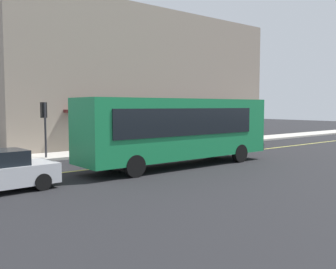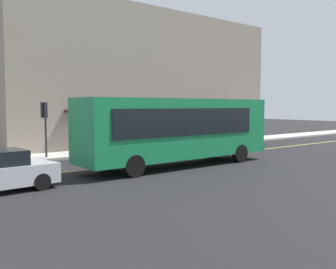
# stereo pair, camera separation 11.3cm
# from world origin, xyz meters

# --- Properties ---
(ground) EXTENTS (120.00, 120.00, 0.00)m
(ground) POSITION_xyz_m (0.00, 0.00, 0.00)
(ground) COLOR black
(sidewalk) EXTENTS (80.00, 2.74, 0.15)m
(sidewalk) POSITION_xyz_m (0.00, 5.29, 0.07)
(sidewalk) COLOR #B2ADA3
(sidewalk) RESTS_ON ground
(lane_centre_stripe) EXTENTS (36.00, 0.16, 0.01)m
(lane_centre_stripe) POSITION_xyz_m (0.00, 0.00, 0.00)
(lane_centre_stripe) COLOR #D8D14C
(lane_centre_stripe) RESTS_ON ground
(storefront_building) EXTENTS (23.98, 11.89, 10.77)m
(storefront_building) POSITION_xyz_m (2.99, 12.30, 5.38)
(storefront_building) COLOR gray
(storefront_building) RESTS_ON ground
(bus) EXTENTS (11.14, 2.65, 3.50)m
(bus) POSITION_xyz_m (-2.78, -1.96, 1.99)
(bus) COLOR #197F47
(bus) RESTS_ON ground
(traffic_light) EXTENTS (0.30, 0.52, 3.20)m
(traffic_light) POSITION_xyz_m (-7.41, 4.71, 2.53)
(traffic_light) COLOR #2D2D33
(traffic_light) RESTS_ON sidewalk
(car_navy) EXTENTS (4.35, 1.96, 1.52)m
(car_navy) POSITION_xyz_m (5.88, 2.91, 0.74)
(car_navy) COLOR navy
(car_navy) RESTS_ON ground
(pedestrian_by_curb) EXTENTS (0.34, 0.34, 1.86)m
(pedestrian_by_curb) POSITION_xyz_m (4.26, 4.85, 1.28)
(pedestrian_by_curb) COLOR black
(pedestrian_by_curb) RESTS_ON sidewalk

